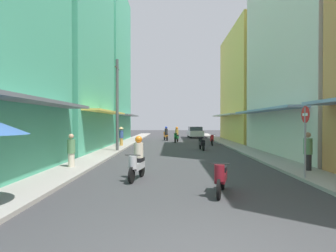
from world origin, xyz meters
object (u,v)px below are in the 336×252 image
object	(u,v)px
street_sign_no_entry	(305,132)
motorbike_maroon	(221,177)
motorbike_green	(176,135)
pedestrian_midway	(121,136)
motorbike_black	(202,143)
pedestrian_crossing	(308,153)
utility_pole	(117,105)
motorbike_silver	(137,160)
parked_car	(195,132)
motorbike_orange	(166,134)
pedestrian_foreground	(71,152)
motorbike_red	(212,140)

from	to	relation	value
street_sign_no_entry	motorbike_maroon	bearing A→B (deg)	-149.21
motorbike_green	pedestrian_midway	world-z (taller)	pedestrian_midway
motorbike_green	motorbike_black	xyz separation A→B (m)	(1.71, -8.13, -0.20)
motorbike_green	pedestrian_crossing	size ratio (longest dim) A/B	1.07
utility_pole	motorbike_silver	bearing A→B (deg)	-75.43
parked_car	utility_pole	xyz separation A→B (m)	(-6.84, -18.09, 2.52)
motorbike_green	pedestrian_crossing	xyz separation A→B (m)	(5.03, -17.80, 0.13)
motorbike_green	motorbike_orange	xyz separation A→B (m)	(-1.14, 3.00, 0.00)
pedestrian_crossing	street_sign_no_entry	bearing A→B (deg)	-117.80
utility_pole	street_sign_no_entry	world-z (taller)	utility_pole
parked_car	motorbike_silver	bearing A→B (deg)	-98.92
motorbike_maroon	motorbike_black	size ratio (longest dim) A/B	0.98
motorbike_maroon	pedestrian_foreground	world-z (taller)	pedestrian_foreground
motorbike_orange	pedestrian_midway	distance (m)	9.31
motorbike_maroon	motorbike_green	bearing A→B (deg)	92.37
parked_car	pedestrian_midway	distance (m)	15.81
motorbike_black	pedestrian_crossing	distance (m)	10.23
motorbike_orange	motorbike_black	bearing A→B (deg)	-75.67
pedestrian_midway	pedestrian_foreground	distance (m)	11.41
motorbike_orange	parked_car	bearing A→B (deg)	55.68
parked_car	pedestrian_foreground	world-z (taller)	pedestrian_foreground
motorbike_green	motorbike_orange	distance (m)	3.21
motorbike_black	utility_pole	size ratio (longest dim) A/B	0.28
pedestrian_crossing	pedestrian_foreground	world-z (taller)	pedestrian_crossing
utility_pole	parked_car	bearing A→B (deg)	69.30
motorbike_red	motorbike_maroon	xyz separation A→B (m)	(-2.20, -17.67, 0.00)
motorbike_silver	parked_car	size ratio (longest dim) A/B	0.43
motorbike_red	motorbike_maroon	world-z (taller)	same
pedestrian_crossing	motorbike_black	bearing A→B (deg)	108.95
parked_car	street_sign_no_entry	bearing A→B (deg)	-86.68
parked_car	street_sign_no_entry	distance (m)	27.89
motorbike_maroon	motorbike_black	bearing A→B (deg)	86.45
motorbike_green	motorbike_orange	world-z (taller)	same
motorbike_orange	parked_car	world-z (taller)	motorbike_orange
motorbike_orange	pedestrian_midway	xyz separation A→B (m)	(-3.54, -8.61, 0.25)
motorbike_maroon	pedestrian_crossing	xyz separation A→B (m)	(4.14, 3.56, 0.33)
motorbike_red	utility_pole	world-z (taller)	utility_pole
pedestrian_midway	pedestrian_foreground	xyz separation A→B (m)	(-0.25, -11.40, -0.17)
motorbike_green	motorbike_silver	world-z (taller)	same
motorbike_silver	street_sign_no_entry	bearing A→B (deg)	-1.44
motorbike_maroon	pedestrian_midway	size ratio (longest dim) A/B	1.05
motorbike_orange	motorbike_black	distance (m)	11.49
street_sign_no_entry	pedestrian_crossing	bearing A→B (deg)	62.20
motorbike_silver	pedestrian_foreground	size ratio (longest dim) A/B	1.15
motorbike_red	pedestrian_foreground	world-z (taller)	pedestrian_foreground
motorbike_red	pedestrian_crossing	bearing A→B (deg)	-82.15
motorbike_silver	motorbike_black	world-z (taller)	motorbike_silver
motorbike_silver	pedestrian_midway	bearing A→B (deg)	102.03
motorbike_red	pedestrian_crossing	xyz separation A→B (m)	(1.95, -14.12, 0.33)
motorbike_black	pedestrian_midway	distance (m)	6.87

